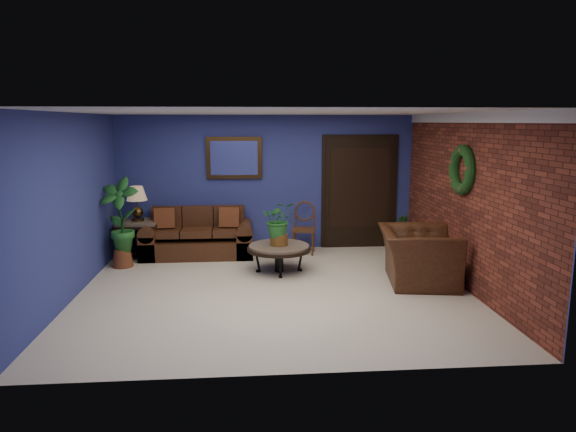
{
  "coord_description": "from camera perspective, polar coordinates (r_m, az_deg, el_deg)",
  "views": [
    {
      "loc": [
        -0.38,
        -7.02,
        2.38
      ],
      "look_at": [
        0.24,
        0.55,
        0.98
      ],
      "focal_mm": 32.0,
      "sensor_mm": 36.0,
      "label": 1
    }
  ],
  "objects": [
    {
      "name": "floor",
      "position": [
        7.42,
        -1.49,
        -8.23
      ],
      "size": [
        5.5,
        5.5,
        0.0
      ],
      "primitive_type": "plane",
      "color": "beige",
      "rests_on": "ground"
    },
    {
      "name": "end_table",
      "position": [
        9.46,
        -16.27,
        -1.41
      ],
      "size": [
        0.72,
        0.72,
        0.65
      ],
      "color": "#4F4A45",
      "rests_on": "ground"
    },
    {
      "name": "crown_molding",
      "position": [
        7.68,
        19.49,
        10.26
      ],
      "size": [
        0.03,
        5.0,
        0.14
      ],
      "primitive_type": "cube",
      "color": "white",
      "rests_on": "wall_right_brick"
    },
    {
      "name": "floor_plant",
      "position": [
        9.49,
        12.19,
        -1.99
      ],
      "size": [
        0.35,
        0.3,
        0.74
      ],
      "color": "brown",
      "rests_on": "ground"
    },
    {
      "name": "wreath",
      "position": [
        7.74,
        18.81,
        4.88
      ],
      "size": [
        0.16,
        0.72,
        0.72
      ],
      "primitive_type": "torus",
      "rotation": [
        0.0,
        1.57,
        0.0
      ],
      "color": "black",
      "rests_on": "wall_right_brick"
    },
    {
      "name": "wall_mirror",
      "position": [
        9.51,
        -6.01,
        6.43
      ],
      "size": [
        1.02,
        0.06,
        0.77
      ],
      "primitive_type": "cube",
      "color": "#483115",
      "rests_on": "wall_back"
    },
    {
      "name": "wall_back",
      "position": [
        9.6,
        -2.36,
        3.7
      ],
      "size": [
        5.5,
        0.04,
        2.5
      ],
      "primitive_type": "cube",
      "color": "navy",
      "rests_on": "ground"
    },
    {
      "name": "armchair",
      "position": [
        7.89,
        14.25,
        -4.35
      ],
      "size": [
        1.26,
        1.39,
        0.81
      ],
      "primitive_type": "imported",
      "rotation": [
        0.0,
        0.0,
        1.42
      ],
      "color": "#472714",
      "rests_on": "ground"
    },
    {
      "name": "closet_door",
      "position": [
        9.82,
        7.93,
        2.58
      ],
      "size": [
        1.44,
        0.06,
        2.18
      ],
      "primitive_type": "cube",
      "color": "black",
      "rests_on": "wall_back"
    },
    {
      "name": "ceiling",
      "position": [
        7.03,
        -1.59,
        11.45
      ],
      "size": [
        5.5,
        5.0,
        0.02
      ],
      "primitive_type": "cube",
      "color": "silver",
      "rests_on": "wall_back"
    },
    {
      "name": "side_chair",
      "position": [
        9.38,
        1.81,
        -0.9
      ],
      "size": [
        0.47,
        0.47,
        0.94
      ],
      "rotation": [
        0.0,
        0.0,
        -0.19
      ],
      "color": "#533217",
      "rests_on": "ground"
    },
    {
      "name": "coffee_plant",
      "position": [
        8.1,
        -1.01,
        -0.6
      ],
      "size": [
        0.52,
        0.45,
        0.71
      ],
      "color": "brown",
      "rests_on": "coffee_table"
    },
    {
      "name": "wall_right_brick",
      "position": [
        7.77,
        19.17,
        1.53
      ],
      "size": [
        0.04,
        5.0,
        2.5
      ],
      "primitive_type": "cube",
      "color": "maroon",
      "rests_on": "ground"
    },
    {
      "name": "coffee_table",
      "position": [
        8.2,
        -1.0,
        -3.65
      ],
      "size": [
        1.02,
        1.02,
        0.44
      ],
      "rotation": [
        0.0,
        0.0,
        0.01
      ],
      "color": "#4F4A45",
      "rests_on": "ground"
    },
    {
      "name": "table_lamp",
      "position": [
        9.37,
        -16.44,
        1.79
      ],
      "size": [
        0.36,
        0.36,
        0.59
      ],
      "color": "#483115",
      "rests_on": "end_table"
    },
    {
      "name": "wall_left",
      "position": [
        7.5,
        -23.03,
        0.97
      ],
      "size": [
        0.04,
        5.0,
        2.5
      ],
      "primitive_type": "cube",
      "color": "navy",
      "rests_on": "ground"
    },
    {
      "name": "sofa",
      "position": [
        9.37,
        -9.94,
        -2.59
      ],
      "size": [
        1.95,
        0.84,
        0.88
      ],
      "color": "#472714",
      "rests_on": "ground"
    },
    {
      "name": "tall_plant",
      "position": [
        8.83,
        -18.14,
        -0.32
      ],
      "size": [
        0.76,
        0.63,
        1.49
      ],
      "color": "brown",
      "rests_on": "ground"
    }
  ]
}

